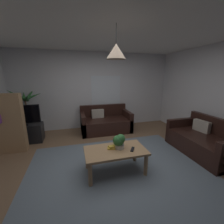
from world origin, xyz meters
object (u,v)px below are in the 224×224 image
couch_under_window (105,123)px  potted_palm_corner (27,113)px  book_on_table_1 (112,146)px  pendant_lamp (116,51)px  tv_stand (25,133)px  book_on_table_0 (111,148)px  tv (22,115)px  remote_on_table_0 (132,149)px  couch_right_side (203,142)px  bookshelf_corner (7,124)px  potted_plant_on_table (119,141)px  coffee_table (115,153)px

couch_under_window → potted_palm_corner: bearing=174.1°
book_on_table_1 → potted_palm_corner: potted_palm_corner is taller
pendant_lamp → tv_stand: bearing=137.1°
book_on_table_0 → tv_stand: size_ratio=0.16×
couch_under_window → tv: 2.38m
remote_on_table_0 → potted_palm_corner: potted_palm_corner is taller
couch_right_side → bookshelf_corner: (-4.41, 1.25, 0.43)m
couch_right_side → remote_on_table_0: (-1.90, -0.22, 0.20)m
couch_under_window → tv: bearing=-173.5°
couch_right_side → potted_palm_corner: (-4.25, 2.23, 0.43)m
potted_plant_on_table → couch_right_side: bearing=2.6°
coffee_table → bookshelf_corner: bearing=148.0°
couch_right_side → coffee_table: 2.21m
book_on_table_1 → bookshelf_corner: (-2.16, 1.32, 0.21)m
book_on_table_1 → potted_plant_on_table: 0.17m
couch_under_window → book_on_table_0: size_ratio=10.94×
potted_palm_corner → couch_under_window: bearing=-5.9°
coffee_table → potted_plant_on_table: 0.24m
coffee_table → potted_palm_corner: bearing=130.9°
couch_under_window → book_on_table_0: (-0.35, -2.06, 0.20)m
potted_plant_on_table → pendant_lamp: pendant_lamp is taller
coffee_table → potted_palm_corner: potted_palm_corner is taller
book_on_table_0 → bookshelf_corner: (-2.15, 1.32, 0.24)m
book_on_table_0 → tv_stand: 2.68m
bookshelf_corner → pendant_lamp: (2.21, -1.38, 1.44)m
coffee_table → tv_stand: tv_stand is taller
tv → potted_palm_corner: potted_palm_corner is taller
couch_under_window → potted_palm_corner: 2.38m
book_on_table_1 → couch_under_window: bearing=80.6°
tv_stand → bookshelf_corner: 0.70m
couch_right_side → bookshelf_corner: size_ratio=1.10×
tv_stand → pendant_lamp: bearing=-42.9°
tv → remote_on_table_0: bearing=-40.0°
potted_plant_on_table → bookshelf_corner: bearing=149.6°
book_on_table_1 → bookshelf_corner: size_ratio=0.09×
remote_on_table_0 → tv: 3.04m
tv → pendant_lamp: size_ratio=1.70×
book_on_table_1 → pendant_lamp: pendant_lamp is taller
couch_under_window → potted_plant_on_table: couch_under_window is taller
book_on_table_0 → pendant_lamp: pendant_lamp is taller
couch_under_window → potted_palm_corner: size_ratio=1.08×
coffee_table → pendant_lamp: (0.00, 0.00, 1.76)m
couch_under_window → tv_stand: couch_under_window is taller
pendant_lamp → tv: bearing=137.4°
book_on_table_1 → tv_stand: size_ratio=0.14×
book_on_table_0 → potted_palm_corner: potted_palm_corner is taller
book_on_table_1 → remote_on_table_0: book_on_table_1 is taller
couch_under_window → bookshelf_corner: (-2.50, -0.74, 0.43)m
tv_stand → tv: bearing=-90.0°
coffee_table → potted_palm_corner: (-2.04, 2.36, 0.31)m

